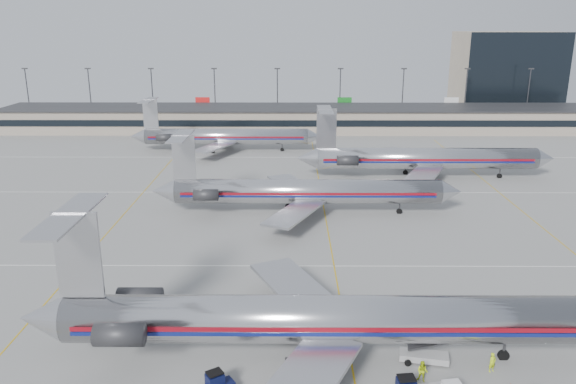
{
  "coord_description": "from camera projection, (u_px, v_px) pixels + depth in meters",
  "views": [
    {
      "loc": [
        -5.09,
        -50.49,
        27.17
      ],
      "look_at": [
        -5.49,
        25.2,
        4.5
      ],
      "focal_mm": 35.0,
      "sensor_mm": 36.0,
      "label": 1
    }
  ],
  "objects": [
    {
      "name": "jet_back_row",
      "position": [
        222.0,
        136.0,
        124.28
      ],
      "size": [
        42.41,
        26.09,
        11.6
      ],
      "color": "silver",
      "rests_on": "ground"
    },
    {
      "name": "ramp_worker_near",
      "position": [
        492.0,
        362.0,
        45.53
      ],
      "size": [
        0.71,
        0.58,
        1.67
      ],
      "primitive_type": "imported",
      "rotation": [
        0.0,
        0.0,
        0.34
      ],
      "color": "#BDE115",
      "rests_on": "ground"
    },
    {
      "name": "ground",
      "position": [
        341.0,
        307.0,
        56.13
      ],
      "size": [
        260.0,
        260.0,
        0.0
      ],
      "primitive_type": "plane",
      "color": "gray",
      "rests_on": "ground"
    },
    {
      "name": "jet_foreground",
      "position": [
        313.0,
        318.0,
        46.38
      ],
      "size": [
        50.42,
        29.69,
        13.2
      ],
      "color": "silver",
      "rests_on": "ground"
    },
    {
      "name": "jet_third_row",
      "position": [
        421.0,
        158.0,
        102.34
      ],
      "size": [
        47.05,
        28.94,
        12.87
      ],
      "color": "silver",
      "rests_on": "ground"
    },
    {
      "name": "distant_building",
      "position": [
        506.0,
        73.0,
        174.85
      ],
      "size": [
        30.0,
        20.0,
        25.0
      ],
      "primitive_type": "cube",
      "color": "tan",
      "rests_on": "ground"
    },
    {
      "name": "apron_markings",
      "position": [
        334.0,
        266.0,
        65.71
      ],
      "size": [
        160.0,
        0.15,
        0.02
      ],
      "primitive_type": "cube",
      "color": "silver",
      "rests_on": "ground"
    },
    {
      "name": "tug_left",
      "position": [
        217.0,
        383.0,
        42.84
      ],
      "size": [
        2.54,
        2.2,
        1.86
      ],
      "rotation": [
        0.0,
        0.0,
        0.58
      ],
      "color": "black",
      "rests_on": "ground"
    },
    {
      "name": "belt_loader",
      "position": [
        425.0,
        355.0,
        46.87
      ],
      "size": [
        4.87,
        2.19,
        2.5
      ],
      "rotation": [
        0.0,
        0.0,
        -0.19
      ],
      "color": "#9E9E9E",
      "rests_on": "ground"
    },
    {
      "name": "light_mast_row",
      "position": [
        309.0,
        92.0,
        160.96
      ],
      "size": [
        163.6,
        0.4,
        15.28
      ],
      "color": "#38383D",
      "rests_on": "ground"
    },
    {
      "name": "ramp_worker_far",
      "position": [
        422.0,
        372.0,
        44.25
      ],
      "size": [
        1.07,
        0.99,
        1.77
      ],
      "primitive_type": "imported",
      "rotation": [
        0.0,
        0.0,
        -0.48
      ],
      "color": "#C1DE14",
      "rests_on": "ground"
    },
    {
      "name": "jet_second_row",
      "position": [
        301.0,
        191.0,
        83.0
      ],
      "size": [
        45.86,
        27.0,
        12.0
      ],
      "color": "silver",
      "rests_on": "ground"
    },
    {
      "name": "terminal",
      "position": [
        310.0,
        118.0,
        149.08
      ],
      "size": [
        162.0,
        17.0,
        6.25
      ],
      "color": "gray",
      "rests_on": "ground"
    }
  ]
}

